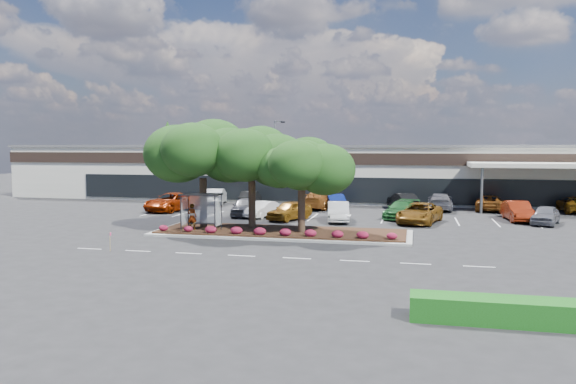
% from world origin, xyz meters
% --- Properties ---
extents(ground, '(160.00, 160.00, 0.00)m').
position_xyz_m(ground, '(0.00, 0.00, 0.00)').
color(ground, black).
rests_on(ground, ground).
extents(retail_store, '(80.40, 25.20, 6.25)m').
position_xyz_m(retail_store, '(0.06, 33.91, 3.15)').
color(retail_store, beige).
rests_on(retail_store, ground).
extents(landscape_island, '(18.00, 6.00, 0.26)m').
position_xyz_m(landscape_island, '(-2.00, 4.00, 0.12)').
color(landscape_island, gray).
rests_on(landscape_island, ground).
extents(lane_markings, '(33.12, 20.06, 0.01)m').
position_xyz_m(lane_markings, '(-0.14, 10.42, 0.01)').
color(lane_markings, silver).
rests_on(lane_markings, ground).
extents(shrub_row, '(17.00, 0.80, 0.50)m').
position_xyz_m(shrub_row, '(-2.00, 1.90, 0.51)').
color(shrub_row, maroon).
rests_on(shrub_row, landscape_island).
extents(bus_shelter, '(2.75, 1.55, 2.59)m').
position_xyz_m(bus_shelter, '(-7.50, 2.95, 2.31)').
color(bus_shelter, black).
rests_on(bus_shelter, landscape_island).
extents(island_tree_west, '(7.20, 7.20, 7.89)m').
position_xyz_m(island_tree_west, '(-8.00, 4.50, 4.21)').
color(island_tree_west, '#13380E').
rests_on(island_tree_west, landscape_island).
extents(island_tree_mid, '(6.60, 6.60, 7.32)m').
position_xyz_m(island_tree_mid, '(-4.50, 5.20, 3.92)').
color(island_tree_mid, '#13380E').
rests_on(island_tree_mid, landscape_island).
extents(island_tree_east, '(5.80, 5.80, 6.50)m').
position_xyz_m(island_tree_east, '(-0.50, 3.70, 3.51)').
color(island_tree_east, '#13380E').
rests_on(island_tree_east, landscape_island).
extents(hedge_south_east, '(6.00, 1.30, 0.90)m').
position_xyz_m(hedge_south_east, '(10.00, -13.50, 0.45)').
color(hedge_south_east, '#17430C').
rests_on(hedge_south_east, ground).
extents(conifer_north_west, '(4.40, 4.40, 10.00)m').
position_xyz_m(conifer_north_west, '(-30.00, 46.00, 5.00)').
color(conifer_north_west, '#13380E').
rests_on(conifer_north_west, ground).
extents(person_waiting, '(0.68, 0.45, 1.85)m').
position_xyz_m(person_waiting, '(-8.27, 2.99, 1.19)').
color(person_waiting, '#594C47').
rests_on(person_waiting, landscape_island).
extents(light_pole, '(1.43, 0.50, 9.02)m').
position_xyz_m(light_pole, '(-8.43, 27.99, 3.97)').
color(light_pole, gray).
rests_on(light_pole, ground).
extents(survey_stake, '(0.08, 0.14, 1.12)m').
position_xyz_m(survey_stake, '(-10.34, -4.44, 0.72)').
color(survey_stake, tan).
rests_on(survey_stake, ground).
extents(car_0, '(4.19, 6.64, 1.71)m').
position_xyz_m(car_0, '(-15.38, 15.15, 0.85)').
color(car_0, maroon).
rests_on(car_0, ground).
extents(car_1, '(2.39, 4.92, 1.62)m').
position_xyz_m(car_1, '(-7.53, 13.18, 0.81)').
color(car_1, '#4F4F55').
rests_on(car_1, ground).
extents(car_2, '(2.52, 4.38, 1.36)m').
position_xyz_m(car_2, '(-5.77, 12.64, 0.68)').
color(car_2, silver).
rests_on(car_2, ground).
extents(car_3, '(3.59, 5.02, 1.59)m').
position_xyz_m(car_3, '(-3.10, 11.45, 0.79)').
color(car_3, brown).
rests_on(car_3, ground).
extents(car_4, '(2.41, 5.06, 1.60)m').
position_xyz_m(car_4, '(1.00, 11.40, 0.80)').
color(car_4, '#B5B5B5').
rests_on(car_4, ground).
extents(car_5, '(3.42, 5.54, 1.50)m').
position_xyz_m(car_5, '(6.01, 14.41, 0.75)').
color(car_5, '#1D5525').
rests_on(car_5, ground).
extents(car_6, '(4.07, 6.31, 1.62)m').
position_xyz_m(car_6, '(7.48, 11.82, 0.81)').
color(car_6, brown).
rests_on(car_6, ground).
extents(car_7, '(2.09, 5.06, 1.63)m').
position_xyz_m(car_7, '(15.37, 14.98, 0.81)').
color(car_7, '#681908').
rests_on(car_7, ground).
extents(car_8, '(3.15, 4.72, 1.49)m').
position_xyz_m(car_8, '(17.14, 13.29, 0.75)').
color(car_8, slate).
rests_on(car_8, ground).
extents(car_9, '(2.62, 5.21, 1.64)m').
position_xyz_m(car_9, '(-13.48, 22.19, 0.82)').
color(car_9, '#BCBCBC').
rests_on(car_9, ground).
extents(car_10, '(2.10, 4.76, 1.52)m').
position_xyz_m(car_10, '(-9.52, 21.51, 0.76)').
color(car_10, black).
rests_on(car_10, ground).
extents(car_11, '(2.90, 4.80, 1.49)m').
position_xyz_m(car_11, '(-0.63, 20.41, 0.75)').
color(car_11, navy).
rests_on(car_11, ground).
extents(car_12, '(3.56, 6.28, 1.72)m').
position_xyz_m(car_12, '(-1.86, 20.22, 0.86)').
color(car_12, brown).
rests_on(car_12, ground).
extents(car_14, '(3.33, 5.13, 1.60)m').
position_xyz_m(car_14, '(5.95, 21.32, 0.80)').
color(car_14, black).
rests_on(car_14, ground).
extents(car_15, '(2.49, 5.74, 1.64)m').
position_xyz_m(car_15, '(9.45, 21.49, 0.82)').
color(car_15, '#4F4F55').
rests_on(car_15, ground).
extents(car_16, '(3.12, 5.68, 1.51)m').
position_xyz_m(car_16, '(14.04, 22.12, 0.75)').
color(car_16, brown).
rests_on(car_16, ground).
extents(car_17, '(2.53, 5.40, 1.50)m').
position_xyz_m(car_17, '(21.51, 22.27, 0.75)').
color(car_17, brown).
rests_on(car_17, ground).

